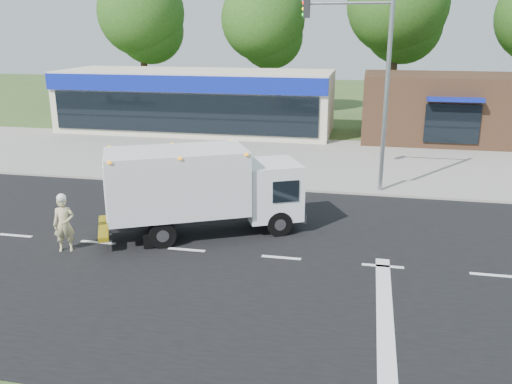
% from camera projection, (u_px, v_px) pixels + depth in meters
% --- Properties ---
extents(ground, '(120.00, 120.00, 0.00)m').
position_uv_depth(ground, '(281.00, 258.00, 16.36)').
color(ground, '#385123').
rests_on(ground, ground).
extents(road_asphalt, '(60.00, 14.00, 0.02)m').
position_uv_depth(road_asphalt, '(281.00, 258.00, 16.36)').
color(road_asphalt, black).
rests_on(road_asphalt, ground).
extents(sidewalk, '(60.00, 2.40, 0.12)m').
position_uv_depth(sidewalk, '(310.00, 183.00, 24.03)').
color(sidewalk, gray).
rests_on(sidewalk, ground).
extents(parking_apron, '(60.00, 9.00, 0.02)m').
position_uv_depth(parking_apron, '(322.00, 156.00, 29.48)').
color(parking_apron, gray).
rests_on(parking_apron, ground).
extents(lane_markings, '(55.20, 7.00, 0.01)m').
position_uv_depth(lane_markings, '(322.00, 281.00, 14.83)').
color(lane_markings, silver).
rests_on(lane_markings, road_asphalt).
extents(ems_box_truck, '(6.87, 4.78, 2.95)m').
position_uv_depth(ems_box_truck, '(199.00, 185.00, 17.82)').
color(ems_box_truck, black).
rests_on(ems_box_truck, ground).
extents(emergency_worker, '(0.75, 0.62, 1.86)m').
position_uv_depth(emergency_worker, '(64.00, 223.00, 16.65)').
color(emergency_worker, '#C5BA83').
rests_on(emergency_worker, ground).
extents(retail_strip_mall, '(18.00, 6.20, 4.00)m').
position_uv_depth(retail_strip_mall, '(196.00, 101.00, 36.20)').
color(retail_strip_mall, beige).
rests_on(retail_strip_mall, ground).
extents(brown_storefront, '(10.00, 6.70, 4.00)m').
position_uv_depth(brown_storefront, '(446.00, 108.00, 33.15)').
color(brown_storefront, '#382316').
rests_on(brown_storefront, ground).
extents(traffic_signal_pole, '(3.51, 0.25, 8.00)m').
position_uv_depth(traffic_signal_pole, '(371.00, 74.00, 21.60)').
color(traffic_signal_pole, gray).
rests_on(traffic_signal_pole, ground).
extents(background_trees, '(36.77, 7.39, 12.10)m').
position_uv_depth(background_trees, '(331.00, 18.00, 40.78)').
color(background_trees, '#332114').
rests_on(background_trees, ground).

